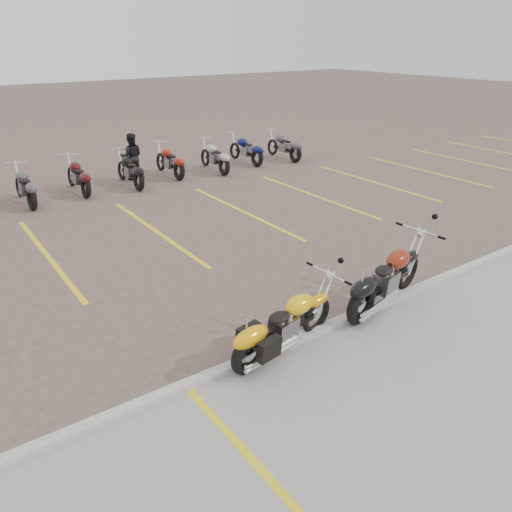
{
  "coord_description": "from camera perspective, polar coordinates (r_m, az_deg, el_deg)",
  "views": [
    {
      "loc": [
        -4.81,
        -7.26,
        4.64
      ],
      "look_at": [
        0.23,
        -0.13,
        0.75
      ],
      "focal_mm": 35.0,
      "sensor_mm": 36.0,
      "label": 1
    }
  ],
  "objects": [
    {
      "name": "ground",
      "position": [
        9.86,
        -1.51,
        -4.05
      ],
      "size": [
        100.0,
        100.0,
        0.0
      ],
      "primitive_type": "plane",
      "color": "#735A52",
      "rests_on": "ground"
    },
    {
      "name": "concrete_apron",
      "position": [
        7.22,
        19.85,
        -17.62
      ],
      "size": [
        60.0,
        5.0,
        0.01
      ],
      "primitive_type": "cube",
      "color": "#9E9B93",
      "rests_on": "ground"
    },
    {
      "name": "curb",
      "position": [
        8.47,
        6.14,
        -8.87
      ],
      "size": [
        60.0,
        0.18,
        0.12
      ],
      "primitive_type": "cube",
      "color": "#ADAAA3",
      "rests_on": "ground"
    },
    {
      "name": "parking_stripes",
      "position": [
        13.09,
        -11.33,
        2.78
      ],
      "size": [
        38.0,
        5.5,
        0.01
      ],
      "primitive_type": null,
      "color": "yellow",
      "rests_on": "ground"
    },
    {
      "name": "yellow_cruiser",
      "position": [
        7.85,
        2.86,
        -8.19
      ],
      "size": [
        2.22,
        0.53,
        0.92
      ],
      "rotation": [
        0.09,
        0.0,
        0.17
      ],
      "color": "black",
      "rests_on": "ground"
    },
    {
      "name": "flame_cruiser",
      "position": [
        9.4,
        14.35,
        -2.89
      ],
      "size": [
        2.44,
        0.7,
        1.02
      ],
      "rotation": [
        0.07,
        0.0,
        0.22
      ],
      "color": "black",
      "rests_on": "ground"
    },
    {
      "name": "person_b",
      "position": [
        17.99,
        -14.02,
        10.97
      ],
      "size": [
        0.94,
        0.85,
        1.59
      ],
      "primitive_type": "imported",
      "rotation": [
        0.0,
        0.0,
        2.76
      ],
      "color": "black",
      "rests_on": "ground"
    },
    {
      "name": "bg_bike_row",
      "position": [
        16.95,
        -19.81,
        8.65
      ],
      "size": [
        17.3,
        2.05,
        1.1
      ],
      "color": "black",
      "rests_on": "ground"
    }
  ]
}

